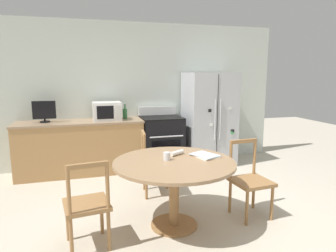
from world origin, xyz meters
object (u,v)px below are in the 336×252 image
Objects in this scene: dining_chair_right at (250,181)px; candle_glass at (167,157)px; counter_bottle at (125,113)px; oven_range at (161,141)px; refrigerator at (209,119)px; dining_chair_far at (155,164)px; countertop_tv at (44,111)px; dining_chair_left at (87,205)px; microwave at (107,111)px.

candle_glass is (-1.00, 0.07, 0.35)m from dining_chair_right.
counter_bottle is 2.60m from dining_chair_right.
refrigerator is at bearing -3.00° from oven_range.
oven_range is 1.29m from dining_chair_far.
refrigerator is at bearing -2.08° from countertop_tv.
candle_glass is (-0.08, -0.88, 0.35)m from dining_chair_far.
dining_chair_right and dining_chair_far have the same top height.
dining_chair_left is at bearing 0.40° from dining_chair_right.
countertop_tv reaches higher than dining_chair_far.
countertop_tv is (-1.96, 0.06, 0.62)m from oven_range.
candle_glass is at bearing -124.34° from refrigerator.
microwave is 0.52× the size of dining_chair_far.
dining_chair_far is at bearing -39.63° from countertop_tv.
microwave reaches higher than candle_glass.
countertop_tv reaches higher than dining_chair_left.
dining_chair_left is (0.59, -2.38, -0.65)m from countertop_tv.
microwave reaches higher than counter_bottle.
dining_chair_far is (1.54, -1.28, -0.65)m from countertop_tv.
microwave is 1.31× the size of countertop_tv.
oven_range is 1.20× the size of dining_chair_right.
dining_chair_left and dining_chair_far have the same top height.
dining_chair_right is (1.87, 0.16, 0.00)m from dining_chair_left.
dining_chair_right is at bearing -56.29° from microwave.
microwave is at bearing -166.14° from counter_bottle.
dining_chair_right is at bearing -76.78° from oven_range.
oven_range is 2.30× the size of microwave.
dining_chair_far reaches higher than candle_glass.
dining_chair_left is 10.22× the size of candle_glass.
dining_chair_left is 1.00× the size of dining_chair_right.
refrigerator is 2.87m from countertop_tv.
refrigerator is 0.99m from oven_range.
oven_range is 1.12m from microwave.
microwave is 2.71m from dining_chair_right.
oven_range is 4.26× the size of counter_bottle.
oven_range is at bearing 177.00° from refrigerator.
oven_range is 1.20× the size of dining_chair_far.
countertop_tv is 2.62m from candle_glass.
refrigerator is 1.89× the size of dining_chair_far.
counter_bottle is (-0.64, 0.10, 0.53)m from oven_range.
dining_chair_left is (-0.72, -2.43, -0.56)m from counter_bottle.
candle_glass is at bearing -8.35° from dining_chair_right.
counter_bottle is at bearing 93.67° from candle_glass.
countertop_tv is 2.54m from dining_chair_left.
countertop_tv is 2.10m from dining_chair_far.
microwave is 1.49m from dining_chair_far.
dining_chair_left is at bearing -76.02° from countertop_tv.
refrigerator is 1.58× the size of oven_range.
oven_range is 12.24× the size of candle_glass.
countertop_tv is (-1.00, 0.03, 0.03)m from microwave.
countertop_tv is (-2.86, 0.10, 0.23)m from refrigerator.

